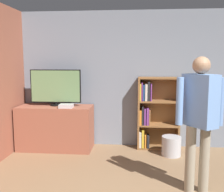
{
  "coord_description": "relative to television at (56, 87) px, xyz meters",
  "views": [
    {
      "loc": [
        -0.25,
        -2.11,
        1.71
      ],
      "look_at": [
        -0.61,
        1.95,
        1.17
      ],
      "focal_mm": 42.0,
      "sensor_mm": 36.0,
      "label": 1
    }
  ],
  "objects": [
    {
      "name": "tv_ledge",
      "position": [
        0.0,
        -0.07,
        -0.79
      ],
      "size": [
        1.43,
        0.6,
        0.85
      ],
      "color": "#93513D",
      "rests_on": "ground_plane"
    },
    {
      "name": "person",
      "position": [
        2.36,
        -1.58,
        -0.15
      ],
      "size": [
        0.59,
        0.5,
        1.77
      ],
      "rotation": [
        0.0,
        0.0,
        -0.98
      ],
      "color": "gray",
      "rests_on": "ground_plane"
    },
    {
      "name": "television",
      "position": [
        0.0,
        0.0,
        0.0
      ],
      "size": [
        0.99,
        0.22,
        0.71
      ],
      "color": "black",
      "rests_on": "tv_ledge"
    },
    {
      "name": "bookshelf",
      "position": [
        1.91,
        0.13,
        -0.52
      ],
      "size": [
        0.81,
        0.28,
        1.41
      ],
      "color": "brown",
      "rests_on": "ground_plane"
    },
    {
      "name": "game_console",
      "position": [
        0.26,
        -0.22,
        -0.33
      ],
      "size": [
        0.25,
        0.19,
        0.07
      ],
      "color": "silver",
      "rests_on": "tv_ledge"
    },
    {
      "name": "waste_bin",
      "position": [
        2.21,
        -0.26,
        -1.04
      ],
      "size": [
        0.35,
        0.35,
        0.35
      ],
      "color": "#B7B7BC",
      "rests_on": "ground_plane"
    },
    {
      "name": "wall_back",
      "position": [
        1.8,
        0.31,
        0.14
      ],
      "size": [
        7.07,
        0.09,
        2.7
      ],
      "color": "gray",
      "rests_on": "ground_plane"
    }
  ]
}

